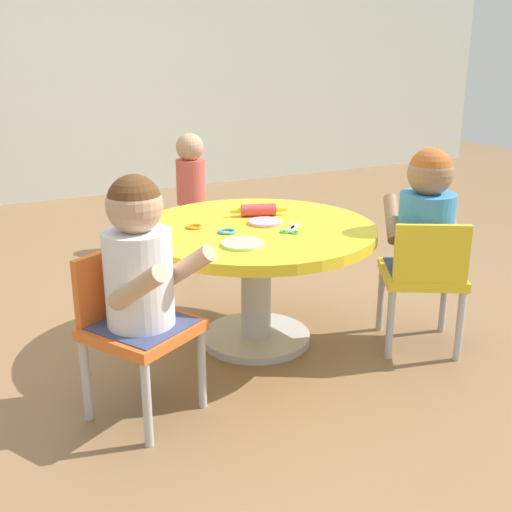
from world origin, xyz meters
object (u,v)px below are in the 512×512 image
rolling_pin (258,210)px  craft_scissors (291,230)px  seated_child_left (139,259)px  toddler_standing (191,187)px  child_chair_right (423,276)px  craft_table (256,253)px  seated_child_right (426,216)px  child_chair_left (134,325)px

rolling_pin → craft_scissors: 0.25m
seated_child_left → toddler_standing: seated_child_left is taller
child_chair_right → craft_scissors: (-0.45, 0.24, 0.18)m
craft_table → child_chair_right: size_ratio=1.74×
rolling_pin → seated_child_right: bearing=-43.8°
craft_table → seated_child_left: 0.66m
craft_table → seated_child_right: seated_child_right is taller
child_chair_left → toddler_standing: (0.84, 1.60, 0.05)m
seated_child_left → toddler_standing: size_ratio=0.76×
child_chair_left → seated_child_right: seated_child_right is taller
craft_table → child_chair_left: bearing=-154.3°
child_chair_left → seated_child_left: 0.23m
child_chair_right → toddler_standing: toddler_standing is taller
seated_child_left → craft_table: bearing=29.2°
toddler_standing → craft_scissors: (-0.18, -1.44, 0.13)m
child_chair_left → child_chair_right: bearing=-3.9°
craft_table → rolling_pin: bearing=58.9°
toddler_standing → craft_scissors: 1.46m
child_chair_left → seated_child_right: 1.16m
toddler_standing → child_chair_left: bearing=-117.8°
craft_scissors → seated_child_right: bearing=-23.3°
seated_child_left → seated_child_right: 1.12m
seated_child_left → craft_scissors: (0.65, 0.20, -0.05)m
seated_child_right → toddler_standing: size_ratio=0.76×
seated_child_left → rolling_pin: (0.64, 0.45, -0.02)m
seated_child_left → child_chair_left: bearing=118.8°
child_chair_right → toddler_standing: 1.70m
rolling_pin → craft_scissors: rolling_pin is taller
craft_table → child_chair_right: bearing=-33.6°
seated_child_right → craft_scissors: (-0.47, 0.20, -0.05)m
craft_table → child_chair_left: size_ratio=1.74×
seated_child_right → seated_child_left: bearing=179.6°
seated_child_left → craft_scissors: size_ratio=3.80×
child_chair_left → child_chair_right: 1.12m
seated_child_left → toddler_standing: (0.82, 1.64, -0.17)m
child_chair_right → toddler_standing: bearing=99.4°
craft_table → craft_scissors: (0.09, -0.12, 0.11)m
craft_table → toddler_standing: 1.35m
seated_child_right → toddler_standing: (-0.30, 1.64, -0.17)m
child_chair_left → craft_scissors: size_ratio=3.99×
child_chair_right → craft_scissors: bearing=152.2°
craft_table → child_chair_right: (0.54, -0.36, -0.07)m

